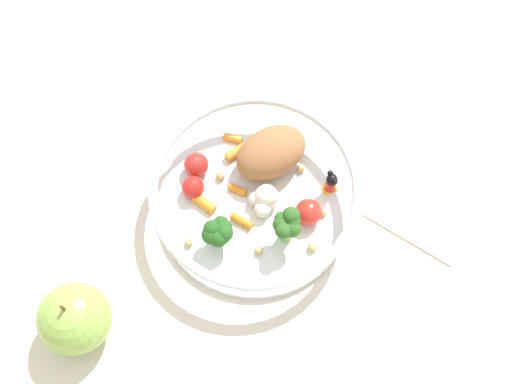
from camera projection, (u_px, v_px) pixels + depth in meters
The scene contains 4 objects.
ground_plane at pixel (265, 209), 0.78m from camera, with size 2.40×2.40×0.00m, color silver.
food_container at pixel (258, 188), 0.76m from camera, with size 0.25×0.25×0.07m.
loose_apple at pixel (75, 318), 0.69m from camera, with size 0.08×0.08×0.09m.
folded_napkin at pixel (428, 202), 0.78m from camera, with size 0.12×0.12×0.01m, color silver.
Camera 1 is at (-0.29, -0.08, 0.72)m, focal length 43.69 mm.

